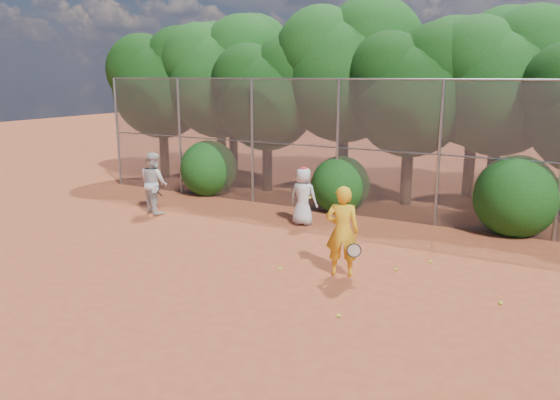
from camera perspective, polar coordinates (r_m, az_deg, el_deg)
The scene contains 22 objects.
ground at distance 11.26m, azimuth -1.81°, elevation -8.55°, with size 80.00×80.00×0.00m, color #994022.
fence_back at distance 16.08m, azimuth 8.92°, elevation 5.42°, with size 20.05×0.09×4.03m.
tree_0 at distance 22.58m, azimuth -12.17°, elevation 12.21°, with size 4.38×3.81×6.00m.
tree_1 at distance 21.42m, azimuth -6.11°, elevation 13.02°, with size 4.64×4.03×6.35m.
tree_2 at distance 19.48m, azimuth -1.19°, elevation 11.39°, with size 3.99×3.47×5.47m.
tree_3 at distance 19.26m, azimuth 7.02°, elevation 13.69°, with size 4.89×4.26×6.70m.
tree_4 at distance 17.87m, azimuth 13.75°, elevation 11.44°, with size 4.19×3.64×5.73m.
tree_5 at distance 18.15m, azimuth 22.30°, elevation 11.79°, with size 4.51×3.92×6.17m.
tree_9 at distance 23.89m, azimuth -4.86°, elevation 13.45°, with size 4.83×4.20×6.62m.
tree_10 at distance 21.68m, azimuth 6.82°, elevation 14.23°, with size 5.15×4.48×7.06m.
tree_11 at distance 19.88m, azimuth 20.03°, elevation 12.33°, with size 4.64×4.03×6.35m.
bush_0 at distance 19.31m, azimuth -7.45°, elevation 3.56°, with size 2.00×2.00×2.00m, color #104010.
bush_1 at distance 16.86m, azimuth 6.34°, elevation 1.87°, with size 1.80×1.80×1.80m, color #104010.
bush_2 at distance 15.62m, azimuth 23.47°, elevation 0.72°, with size 2.20×2.20×2.20m, color #104010.
player_yellow at distance 11.41m, azimuth 6.53°, elevation -3.25°, with size 0.90×0.66×1.92m.
player_teen at distance 15.21m, azimuth 2.46°, elevation 0.41°, with size 0.80×0.53×1.65m.
player_white at distance 16.93m, azimuth -13.01°, elevation 1.76°, with size 1.09×0.98×1.86m.
ball_0 at distance 12.09m, azimuth 12.03°, elevation -7.11°, with size 0.07×0.07×0.07m, color #C3E429.
ball_1 at distance 9.75m, azimuth 6.14°, elevation -11.93°, with size 0.07×0.07×0.07m, color #C3E429.
ball_2 at distance 10.97m, azimuth 22.07°, elevation -9.94°, with size 0.07×0.07×0.07m, color #C3E429.
ball_3 at distance 11.88m, azimuth 0.01°, elevation -7.19°, with size 0.07×0.07×0.07m, color #C3E429.
ball_4 at distance 12.77m, azimuth 15.47°, elevation -6.21°, with size 0.07×0.07×0.07m, color #C3E429.
Camera 1 is at (5.43, -8.95, 4.14)m, focal length 35.00 mm.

